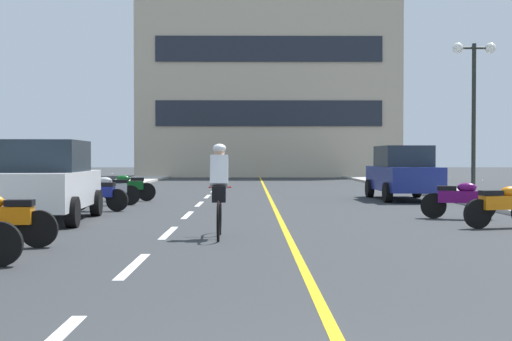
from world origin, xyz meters
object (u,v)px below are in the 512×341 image
(parked_car_mid, at_px, (403,173))
(motorcycle_6, at_px, (111,190))
(motorcycle_3, at_px, (502,205))
(motorcycle_4, at_px, (458,199))
(cyclist_rider, at_px, (219,188))
(parked_car_near, at_px, (47,181))
(street_lamp_mid, at_px, (474,84))
(motorcycle_7, at_px, (129,187))
(motorcycle_2, at_px, (3,218))
(motorcycle_5, at_px, (97,193))

(parked_car_mid, height_order, motorcycle_6, parked_car_mid)
(parked_car_mid, distance_m, motorcycle_3, 9.22)
(motorcycle_4, height_order, cyclist_rider, cyclist_rider)
(parked_car_near, bearing_deg, parked_car_mid, 38.52)
(street_lamp_mid, height_order, motorcycle_3, street_lamp_mid)
(motorcycle_3, relative_size, cyclist_rider, 0.95)
(parked_car_near, xyz_separation_m, motorcycle_3, (9.71, -1.48, -0.44))
(motorcycle_6, bearing_deg, motorcycle_7, 84.32)
(parked_car_mid, relative_size, cyclist_rider, 2.40)
(motorcycle_2, height_order, motorcycle_4, same)
(street_lamp_mid, xyz_separation_m, motorcycle_2, (-11.46, -12.17, -3.42))
(motorcycle_2, xyz_separation_m, motorcycle_6, (-0.21, 9.58, 0.00))
(motorcycle_3, distance_m, motorcycle_7, 12.48)
(parked_car_mid, xyz_separation_m, motorcycle_4, (-0.30, -7.20, -0.44))
(parked_car_near, bearing_deg, motorcycle_7, 85.13)
(street_lamp_mid, bearing_deg, motorcycle_7, -176.93)
(street_lamp_mid, relative_size, motorcycle_5, 3.05)
(motorcycle_5, relative_size, motorcycle_6, 1.02)
(parked_car_near, bearing_deg, motorcycle_6, 85.45)
(motorcycle_3, height_order, motorcycle_7, same)
(street_lamp_mid, bearing_deg, parked_car_mid, 178.41)
(parked_car_mid, bearing_deg, cyclist_rider, -117.79)
(motorcycle_4, bearing_deg, motorcycle_7, 143.54)
(motorcycle_6, bearing_deg, street_lamp_mid, 12.50)
(motorcycle_2, relative_size, cyclist_rider, 0.96)
(motorcycle_4, bearing_deg, parked_car_mid, 87.61)
(motorcycle_6, relative_size, motorcycle_7, 0.98)
(parked_car_mid, xyz_separation_m, motorcycle_7, (-9.12, -0.68, -0.44))
(parked_car_near, xyz_separation_m, motorcycle_4, (9.42, 0.54, -0.44))
(motorcycle_5, distance_m, motorcycle_6, 2.14)
(motorcycle_6, distance_m, motorcycle_7, 1.98)
(motorcycle_4, height_order, motorcycle_6, same)
(motorcycle_2, distance_m, motorcycle_6, 9.58)
(parked_car_near, relative_size, parked_car_mid, 1.01)
(street_lamp_mid, relative_size, motorcycle_6, 3.10)
(parked_car_near, distance_m, motorcycle_6, 5.12)
(parked_car_near, relative_size, motorcycle_4, 2.58)
(parked_car_near, distance_m, motorcycle_3, 9.83)
(motorcycle_5, xyz_separation_m, motorcycle_7, (0.13, 4.12, 0.00))
(street_lamp_mid, xyz_separation_m, motorcycle_5, (-11.61, -4.73, -3.42))
(motorcycle_5, bearing_deg, motorcycle_4, -15.02)
(motorcycle_3, xyz_separation_m, motorcycle_5, (-9.24, 4.42, 0.00))
(parked_car_near, relative_size, motorcycle_7, 2.52)
(motorcycle_4, xyz_separation_m, motorcycle_7, (-8.82, 6.52, 0.00))
(cyclist_rider, bearing_deg, motorcycle_6, 113.68)
(street_lamp_mid, xyz_separation_m, motorcycle_4, (-2.66, -7.13, -3.42))
(motorcycle_2, xyz_separation_m, motorcycle_3, (9.09, 3.02, 0.00))
(motorcycle_7, relative_size, cyclist_rider, 0.96)
(motorcycle_3, height_order, motorcycle_5, same)
(cyclist_rider, bearing_deg, motorcycle_4, 34.01)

